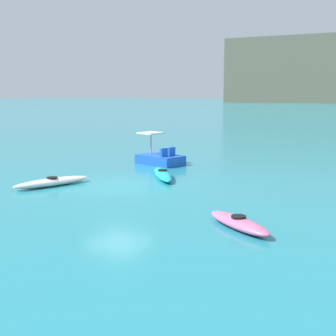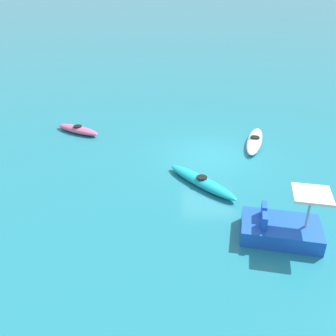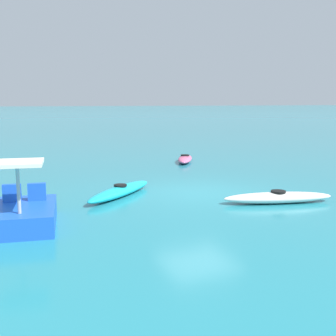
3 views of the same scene
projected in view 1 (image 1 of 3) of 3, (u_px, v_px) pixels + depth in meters
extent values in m
plane|color=teal|center=(118.00, 186.00, 18.49)|extent=(600.00, 600.00, 0.00)
ellipsoid|color=pink|center=(238.00, 223.00, 12.64)|extent=(2.59, 1.88, 0.32)
cylinder|color=black|center=(239.00, 217.00, 12.61)|extent=(0.58, 0.58, 0.05)
ellipsoid|color=white|center=(52.00, 182.00, 18.46)|extent=(1.59, 3.39, 0.32)
cylinder|color=black|center=(52.00, 178.00, 18.43)|extent=(0.55, 0.55, 0.05)
ellipsoid|color=#19B7C6|center=(163.00, 174.00, 20.27)|extent=(2.80, 3.06, 0.32)
cylinder|color=black|center=(163.00, 170.00, 20.24)|extent=(0.59, 0.59, 0.05)
cube|color=blue|center=(160.00, 160.00, 24.07)|extent=(2.64, 1.92, 0.50)
cube|color=blue|center=(164.00, 152.00, 23.41)|extent=(0.24, 0.46, 0.44)
cube|color=blue|center=(171.00, 151.00, 23.84)|extent=(0.24, 0.46, 0.44)
cylinder|color=#B2B2B7|center=(151.00, 144.00, 24.41)|extent=(0.08, 0.08, 1.10)
cube|color=silver|center=(151.00, 133.00, 24.32)|extent=(1.28, 1.28, 0.08)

